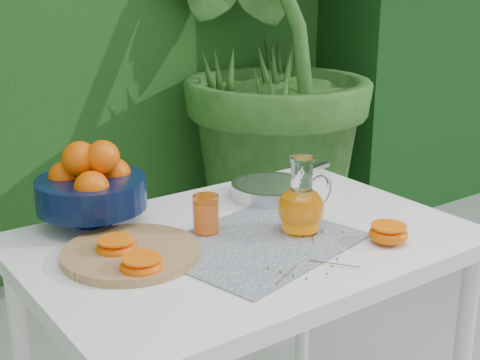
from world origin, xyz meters
TOP-DOWN VIEW (x-y plane):
  - potted_plant_right at (0.96, 1.29)m, footprint 2.62×2.62m
  - white_table at (-0.04, -0.00)m, footprint 1.00×0.70m
  - placemat at (-0.04, -0.06)m, footprint 0.50×0.42m
  - cutting_board at (-0.31, 0.05)m, footprint 0.34×0.34m
  - fruit_bowl at (-0.29, 0.28)m, footprint 0.34×0.34m
  - juice_pitcher at (0.08, -0.06)m, footprint 0.16×0.12m
  - juice_tumbler at (-0.10, 0.06)m, footprint 0.07×0.07m
  - saute_pan at (0.18, 0.18)m, footprint 0.39×0.25m
  - orange_halves at (-0.15, -0.07)m, footprint 0.63×0.39m
  - thyme_sprigs at (0.01, -0.18)m, footprint 0.29×0.25m

SIDE VIEW (x-z plane):
  - white_table at x=-0.04m, z-range 0.29..1.04m
  - placemat at x=-0.04m, z-range 0.75..0.75m
  - thyme_sprigs at x=0.01m, z-range 0.75..0.76m
  - cutting_board at x=-0.31m, z-range 0.75..0.77m
  - orange_halves at x=-0.15m, z-range 0.75..0.79m
  - saute_pan at x=0.18m, z-range 0.75..0.79m
  - juice_tumbler at x=-0.10m, z-range 0.75..0.84m
  - juice_pitcher at x=0.08m, z-range 0.73..0.90m
  - fruit_bowl at x=-0.29m, z-range 0.74..0.95m
  - potted_plant_right at x=0.96m, z-range 0.00..1.95m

